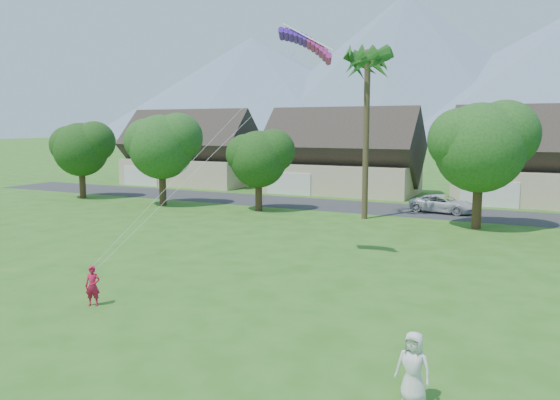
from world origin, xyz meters
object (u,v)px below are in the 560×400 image
Objects in this scene: kite_flyer at (93,286)px; parafoil_kite at (307,42)px; watcher at (413,368)px; parked_car at (443,204)px.

parafoil_kite is at bearing 39.43° from kite_flyer.
watcher is 17.44m from parafoil_kite.
parked_car is at bearing 49.83° from kite_flyer.
watcher is 0.36× the size of parked_car.
kite_flyer is at bearing -131.01° from parafoil_kite.
parked_car is at bearing 106.00° from watcher.
parafoil_kite is at bearing 131.88° from watcher.
watcher is at bearing -33.78° from kite_flyer.
parked_car is at bearing 65.03° from parafoil_kite.
watcher reaches higher than parked_car.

